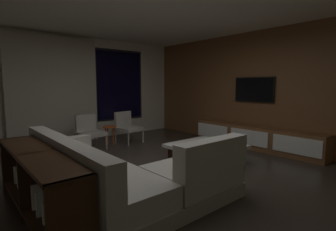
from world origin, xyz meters
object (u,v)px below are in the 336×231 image
object	(u,v)px
book_stack_on_coffee_table	(212,141)
media_console	(256,138)
sectional_couch	(119,176)
coffee_table	(206,154)
side_stool	(109,130)
mounted_tv	(254,89)
accent_chair_by_curtain	(89,130)
console_table_behind_couch	(38,181)
accent_chair_near_window	(127,126)

from	to	relation	value
book_stack_on_coffee_table	media_console	distance (m)	1.61
sectional_couch	media_console	xyz separation A→B (m)	(3.69, 0.26, -0.04)
coffee_table	book_stack_on_coffee_table	size ratio (longest dim) A/B	3.88
sectional_couch	book_stack_on_coffee_table	world-z (taller)	sectional_couch
coffee_table	side_stool	world-z (taller)	side_stool
media_console	mounted_tv	world-z (taller)	mounted_tv
coffee_table	accent_chair_by_curtain	distance (m)	2.77
side_stool	console_table_behind_couch	world-z (taller)	console_table_behind_couch
sectional_couch	side_stool	world-z (taller)	sectional_couch
sectional_couch	mounted_tv	bearing A→B (deg)	6.70
book_stack_on_coffee_table	console_table_behind_couch	world-z (taller)	console_table_behind_couch
sectional_couch	coffee_table	distance (m)	1.98
accent_chair_by_curtain	mounted_tv	size ratio (longest dim) A/B	0.78
accent_chair_by_curtain	media_console	xyz separation A→B (m)	(2.89, -2.49, -0.18)
mounted_tv	console_table_behind_couch	size ratio (longest dim) A/B	0.47
book_stack_on_coffee_table	mounted_tv	distance (m)	2.03
accent_chair_near_window	side_stool	xyz separation A→B (m)	(-0.48, 0.04, -0.06)
coffee_table	console_table_behind_couch	distance (m)	2.89
coffee_table	sectional_couch	bearing A→B (deg)	-172.88
accent_chair_by_curtain	media_console	world-z (taller)	accent_chair_by_curtain
accent_chair_by_curtain	side_stool	bearing A→B (deg)	1.87
coffee_table	accent_chair_by_curtain	world-z (taller)	accent_chair_by_curtain
coffee_table	mounted_tv	xyz separation A→B (m)	(1.91, 0.21, 1.16)
accent_chair_near_window	accent_chair_by_curtain	bearing A→B (deg)	178.94
coffee_table	book_stack_on_coffee_table	world-z (taller)	book_stack_on_coffee_table
mounted_tv	media_console	bearing A→B (deg)	-132.49
coffee_table	side_stool	bearing A→B (deg)	104.34
coffee_table	side_stool	xyz separation A→B (m)	(-0.64, 2.52, 0.19)
media_console	accent_chair_by_curtain	bearing A→B (deg)	139.18
coffee_table	console_table_behind_couch	xyz separation A→B (m)	(-2.87, -0.11, 0.23)
side_stool	media_console	world-z (taller)	media_console
coffee_table	media_console	distance (m)	1.73
side_stool	sectional_couch	bearing A→B (deg)	-115.45
coffee_table	accent_chair_near_window	world-z (taller)	accent_chair_near_window
accent_chair_near_window	sectional_couch	bearing A→B (deg)	-123.29
mounted_tv	accent_chair_near_window	bearing A→B (deg)	132.36
book_stack_on_coffee_table	sectional_couch	bearing A→B (deg)	-174.06
sectional_couch	accent_chair_near_window	world-z (taller)	sectional_couch
sectional_couch	console_table_behind_couch	xyz separation A→B (m)	(-0.91, 0.13, 0.13)
console_table_behind_couch	mounted_tv	bearing A→B (deg)	3.88
sectional_couch	accent_chair_by_curtain	xyz separation A→B (m)	(0.80, 2.75, 0.14)
book_stack_on_coffee_table	accent_chair_near_window	world-z (taller)	accent_chair_near_window
book_stack_on_coffee_table	mounted_tv	xyz separation A→B (m)	(1.78, 0.24, 0.94)
media_console	console_table_behind_couch	size ratio (longest dim) A/B	1.48
coffee_table	accent_chair_near_window	bearing A→B (deg)	93.87
mounted_tv	coffee_table	bearing A→B (deg)	-173.73
sectional_couch	side_stool	xyz separation A→B (m)	(1.32, 2.77, 0.08)
side_stool	console_table_behind_couch	size ratio (longest dim) A/B	0.22
book_stack_on_coffee_table	mounted_tv	world-z (taller)	mounted_tv
media_console	console_table_behind_couch	world-z (taller)	console_table_behind_couch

